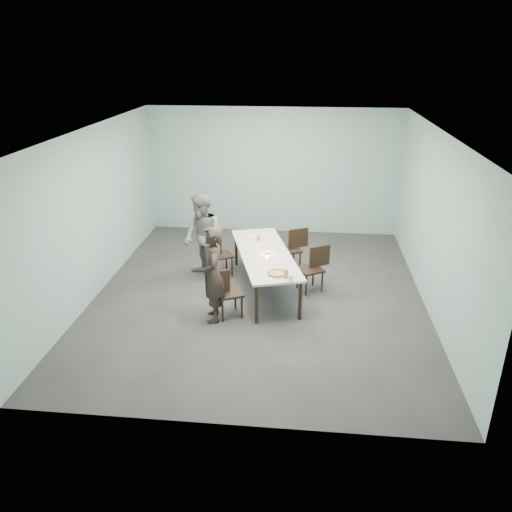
# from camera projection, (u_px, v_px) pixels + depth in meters

# --- Properties ---
(ground) EXTENTS (7.00, 7.00, 0.00)m
(ground) POSITION_uv_depth(u_px,v_px,m) (259.00, 294.00, 9.32)
(ground) COLOR #333335
(ground) RESTS_ON ground
(room_shell) EXTENTS (6.02, 7.02, 3.01)m
(room_shell) POSITION_uv_depth(u_px,v_px,m) (259.00, 189.00, 8.53)
(room_shell) COLOR #95BBBC
(room_shell) RESTS_ON ground
(table) EXTENTS (1.58, 2.75, 0.75)m
(table) POSITION_uv_depth(u_px,v_px,m) (265.00, 255.00, 9.25)
(table) COLOR white
(table) RESTS_ON ground
(chair_near_left) EXTENTS (0.65, 0.56, 0.87)m
(chair_near_left) POSITION_uv_depth(u_px,v_px,m) (224.00, 290.00, 8.36)
(chair_near_left) COLOR black
(chair_near_left) RESTS_ON ground
(chair_far_left) EXTENTS (0.65, 0.57, 0.87)m
(chair_far_left) POSITION_uv_depth(u_px,v_px,m) (217.00, 252.00, 9.89)
(chair_far_left) COLOR black
(chair_far_left) RESTS_ON ground
(chair_near_right) EXTENTS (0.64, 0.57, 0.87)m
(chair_near_right) POSITION_uv_depth(u_px,v_px,m) (314.00, 265.00, 9.31)
(chair_near_right) COLOR black
(chair_near_right) RESTS_ON ground
(chair_far_right) EXTENTS (0.65, 0.56, 0.87)m
(chair_far_right) POSITION_uv_depth(u_px,v_px,m) (293.00, 246.00, 10.18)
(chair_far_right) COLOR black
(chair_far_right) RESTS_ON ground
(diner_near) EXTENTS (0.52, 0.67, 1.65)m
(diner_near) POSITION_uv_depth(u_px,v_px,m) (213.00, 275.00, 8.16)
(diner_near) COLOR black
(diner_near) RESTS_ON ground
(diner_far) EXTENTS (1.04, 1.06, 1.72)m
(diner_far) POSITION_uv_depth(u_px,v_px,m) (202.00, 238.00, 9.63)
(diner_far) COLOR slate
(diner_far) RESTS_ON ground
(pizza) EXTENTS (0.34, 0.34, 0.04)m
(pizza) POSITION_uv_depth(u_px,v_px,m) (277.00, 273.00, 8.34)
(pizza) COLOR white
(pizza) RESTS_ON table
(side_plate) EXTENTS (0.18, 0.18, 0.01)m
(side_plate) POSITION_uv_depth(u_px,v_px,m) (275.00, 263.00, 8.79)
(side_plate) COLOR white
(side_plate) RESTS_ON table
(beer_glass) EXTENTS (0.08, 0.08, 0.15)m
(beer_glass) POSITION_uv_depth(u_px,v_px,m) (286.00, 274.00, 8.19)
(beer_glass) COLOR #B87728
(beer_glass) RESTS_ON table
(water_tumbler) EXTENTS (0.08, 0.08, 0.09)m
(water_tumbler) POSITION_uv_depth(u_px,v_px,m) (291.00, 278.00, 8.12)
(water_tumbler) COLOR silver
(water_tumbler) RESTS_ON table
(tealight) EXTENTS (0.06, 0.06, 0.05)m
(tealight) POSITION_uv_depth(u_px,v_px,m) (267.00, 253.00, 9.17)
(tealight) COLOR silver
(tealight) RESTS_ON table
(amber_tumbler) EXTENTS (0.07, 0.07, 0.08)m
(amber_tumbler) POSITION_uv_depth(u_px,v_px,m) (258.00, 238.00, 9.79)
(amber_tumbler) COLOR #B87728
(amber_tumbler) RESTS_ON table
(menu) EXTENTS (0.35, 0.29, 0.01)m
(menu) POSITION_uv_depth(u_px,v_px,m) (250.00, 237.00, 9.97)
(menu) COLOR silver
(menu) RESTS_ON table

